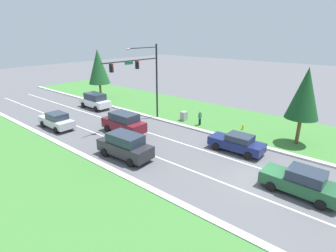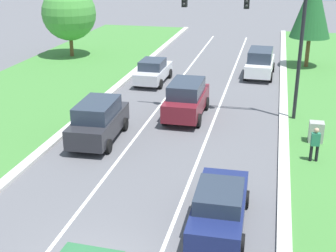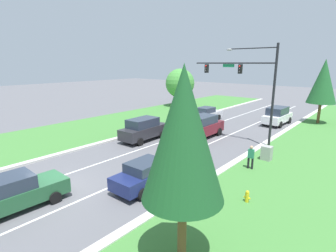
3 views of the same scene
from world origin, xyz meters
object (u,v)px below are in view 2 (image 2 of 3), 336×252
(burgundy_suv, at_px, (187,99))
(pedestrian, at_px, (315,144))
(silver_sedan, at_px, (153,71))
(conifer_near_right_tree, at_px, (313,5))
(traffic_signal_mast, at_px, (263,18))
(utility_cabinet, at_px, (316,133))
(white_suv, at_px, (260,62))
(navy_sedan, at_px, (219,206))
(charcoal_suv, at_px, (98,120))
(oak_near_left_tree, at_px, (69,13))

(burgundy_suv, xyz_separation_m, pedestrian, (6.78, -4.70, -0.16))
(silver_sedan, xyz_separation_m, conifer_near_right_tree, (10.94, 7.14, 4.08))
(traffic_signal_mast, distance_m, silver_sedan, 10.63)
(utility_cabinet, bearing_deg, burgundy_suv, 161.48)
(white_suv, bearing_deg, traffic_signal_mast, -86.67)
(navy_sedan, height_order, pedestrian, pedestrian)
(utility_cabinet, height_order, pedestrian, pedestrian)
(burgundy_suv, bearing_deg, pedestrian, -35.04)
(charcoal_suv, distance_m, pedestrian, 10.44)
(charcoal_suv, height_order, pedestrian, charcoal_suv)
(conifer_near_right_tree, bearing_deg, burgundy_suv, -117.90)
(white_suv, xyz_separation_m, navy_sedan, (-0.46, -20.93, -0.25))
(silver_sedan, height_order, utility_cabinet, silver_sedan)
(traffic_signal_mast, height_order, white_suv, traffic_signal_mast)
(white_suv, distance_m, oak_near_left_tree, 16.99)
(charcoal_suv, bearing_deg, pedestrian, -4.37)
(conifer_near_right_tree, bearing_deg, white_suv, -134.80)
(white_suv, xyz_separation_m, utility_cabinet, (3.31, -12.47, -0.50))
(silver_sedan, bearing_deg, utility_cabinet, -39.50)
(charcoal_suv, relative_size, conifer_near_right_tree, 0.66)
(burgundy_suv, xyz_separation_m, utility_cabinet, (7.00, -2.35, -0.54))
(traffic_signal_mast, relative_size, burgundy_suv, 1.76)
(burgundy_suv, relative_size, silver_sedan, 1.03)
(charcoal_suv, xyz_separation_m, navy_sedan, (6.89, -6.44, -0.25))
(conifer_near_right_tree, xyz_separation_m, oak_near_left_tree, (-20.08, -0.68, -1.12))
(traffic_signal_mast, xyz_separation_m, oak_near_left_tree, (-16.76, 12.13, -1.81))
(conifer_near_right_tree, bearing_deg, utility_cabinet, -90.95)
(navy_sedan, relative_size, conifer_near_right_tree, 0.63)
(navy_sedan, bearing_deg, utility_cabinet, 64.98)
(white_suv, bearing_deg, utility_cabinet, -73.38)
(traffic_signal_mast, bearing_deg, burgundy_suv, -166.96)
(utility_cabinet, relative_size, conifer_near_right_tree, 0.15)
(traffic_signal_mast, relative_size, utility_cabinet, 7.61)
(burgundy_suv, distance_m, pedestrian, 8.25)
(charcoal_suv, relative_size, silver_sedan, 1.04)
(utility_cabinet, bearing_deg, pedestrian, -95.53)
(traffic_signal_mast, bearing_deg, utility_cabinet, -46.84)
(silver_sedan, height_order, oak_near_left_tree, oak_near_left_tree)
(burgundy_suv, xyz_separation_m, conifer_near_right_tree, (7.27, 13.73, 3.84))
(burgundy_suv, height_order, conifer_near_right_tree, conifer_near_right_tree)
(charcoal_suv, relative_size, navy_sedan, 1.04)
(charcoal_suv, height_order, burgundy_suv, burgundy_suv)
(white_suv, height_order, utility_cabinet, white_suv)
(silver_sedan, distance_m, pedestrian, 15.38)
(pedestrian, bearing_deg, silver_sedan, -54.91)
(silver_sedan, relative_size, utility_cabinet, 4.20)
(traffic_signal_mast, bearing_deg, navy_sedan, -93.50)
(navy_sedan, xyz_separation_m, conifer_near_right_tree, (4.04, 24.54, 4.13))
(traffic_signal_mast, xyz_separation_m, silver_sedan, (-7.62, 5.67, -4.77))
(utility_cabinet, bearing_deg, conifer_near_right_tree, 89.05)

